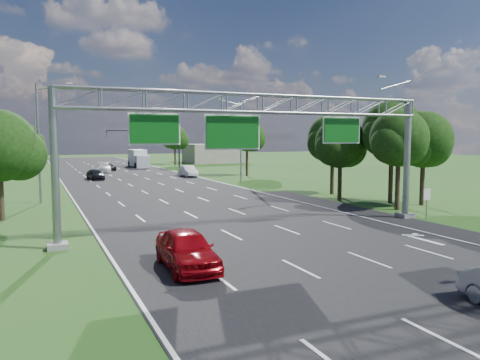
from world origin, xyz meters
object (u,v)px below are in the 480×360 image
sign_gantry (261,114)px  box_truck (138,159)px  regulatory_sign (427,197)px  red_coupe (187,249)px  traffic_signal (159,139)px

sign_gantry → box_truck: bearing=84.9°
regulatory_sign → red_coupe: size_ratio=0.43×
red_coupe → sign_gantry: bearing=45.0°
sign_gantry → red_coupe: 10.72m
regulatory_sign → red_coupe: regulatory_sign is taller
regulatory_sign → red_coupe: bearing=-165.0°
traffic_signal → box_truck: 10.00m
sign_gantry → traffic_signal: (7.15, 53.00, -1.72)m
box_truck → traffic_signal: bearing=-80.0°
sign_gantry → red_coupe: bearing=-137.2°
regulatory_sign → traffic_signal: size_ratio=0.17×
regulatory_sign → sign_gantry: bearing=175.2°
traffic_signal → red_coupe: (-13.64, -59.01, -4.33)m
traffic_signal → red_coupe: traffic_signal is taller
traffic_signal → box_truck: size_ratio=1.46×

